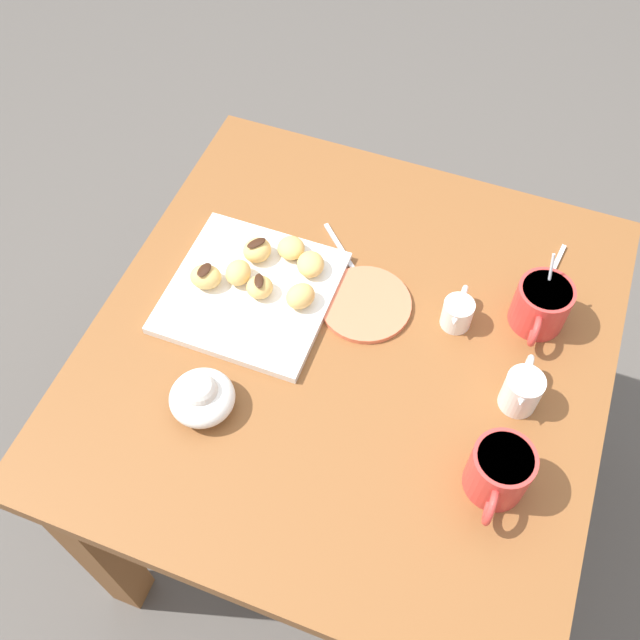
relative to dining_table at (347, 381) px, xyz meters
name	(u,v)px	position (x,y,z in m)	size (l,w,h in m)	color
ground_plane	(340,493)	(0.00, 0.00, -0.57)	(8.00, 8.00, 0.00)	#514C47
dining_table	(347,381)	(0.00, 0.00, 0.00)	(0.89, 0.85, 0.70)	brown
pastry_plate_square	(251,292)	(-0.03, -0.19, 0.14)	(0.28, 0.28, 0.02)	white
coffee_mug_red_left	(541,305)	(-0.15, 0.28, 0.18)	(0.13, 0.09, 0.13)	red
coffee_mug_red_right	(499,471)	(0.16, 0.28, 0.18)	(0.13, 0.09, 0.09)	red
cream_pitcher_white	(522,390)	(0.01, 0.29, 0.17)	(0.10, 0.06, 0.07)	white
ice_cream_bowl	(202,396)	(0.19, -0.18, 0.17)	(0.10, 0.10, 0.08)	white
chocolate_sauce_pitcher	(458,312)	(-0.10, 0.15, 0.16)	(0.09, 0.05, 0.06)	white
saucer_coral_left	(365,304)	(-0.08, 0.00, 0.14)	(0.16, 0.16, 0.01)	#E5704C
loose_spoon_near_saucer	(546,285)	(-0.23, 0.28, 0.14)	(0.16, 0.04, 0.01)	silver
loose_spoon_by_plate	(350,263)	(-0.16, -0.06, 0.14)	(0.12, 0.12, 0.01)	silver
beignet_0	(300,296)	(-0.04, -0.10, 0.17)	(0.05, 0.04, 0.04)	#E5B260
beignet_1	(311,264)	(-0.11, -0.11, 0.16)	(0.05, 0.05, 0.03)	#E5B260
beignet_2	(206,277)	(-0.02, -0.27, 0.17)	(0.05, 0.06, 0.04)	#E5B260
chocolate_drizzle_2	(204,270)	(-0.02, -0.27, 0.19)	(0.03, 0.02, 0.01)	#381E11
beignet_3	(260,287)	(-0.03, -0.18, 0.16)	(0.04, 0.05, 0.03)	#E5B260
chocolate_drizzle_3	(259,281)	(-0.03, -0.18, 0.18)	(0.03, 0.02, 0.01)	#381E11
beignet_4	(257,250)	(-0.10, -0.21, 0.17)	(0.05, 0.05, 0.04)	#E5B260
chocolate_drizzle_4	(256,243)	(-0.10, -0.21, 0.19)	(0.04, 0.02, 0.01)	#381E11
beignet_5	(291,248)	(-0.13, -0.16, 0.16)	(0.05, 0.05, 0.03)	#E5B260
beignet_6	(238,273)	(-0.05, -0.22, 0.17)	(0.05, 0.04, 0.04)	#E5B260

